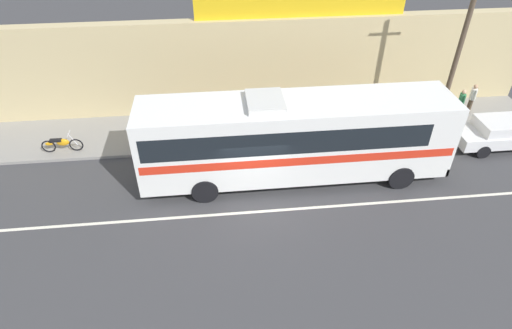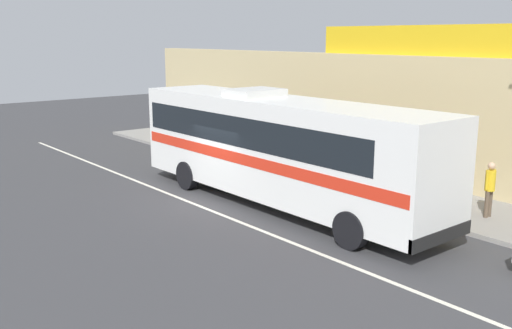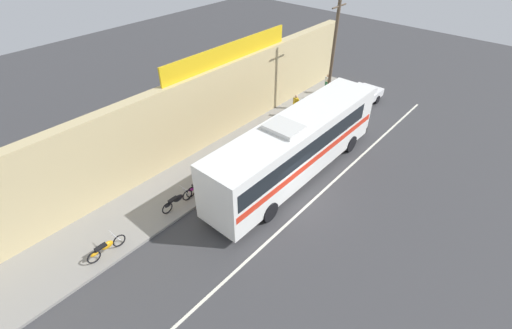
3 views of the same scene
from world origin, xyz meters
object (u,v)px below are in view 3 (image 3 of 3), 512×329
at_px(parked_car, 360,97).
at_px(motorcycle_blue, 200,185).
at_px(motorcycle_orange, 106,247).
at_px(pedestrian_near_shop, 327,88).
at_px(pedestrian_by_curb, 296,104).
at_px(pedestrian_far_left, 327,82).
at_px(motorcycle_red, 177,200).
at_px(intercity_bus, 296,145).
at_px(utility_pole, 333,56).

bearing_deg(parked_car, motorcycle_blue, 173.87).
distance_m(parked_car, motorcycle_orange, 20.21).
bearing_deg(pedestrian_near_shop, pedestrian_by_curb, 177.02).
bearing_deg(pedestrian_far_left, parked_car, -89.80).
height_order(motorcycle_red, pedestrian_by_curb, pedestrian_by_curb).
distance_m(motorcycle_red, pedestrian_by_curb, 11.52).
xyz_separation_m(motorcycle_orange, pedestrian_by_curb, (15.41, 1.06, 0.56)).
xyz_separation_m(intercity_bus, pedestrian_near_shop, (9.17, 3.61, -0.98)).
distance_m(motorcycle_orange, pedestrian_near_shop, 19.25).
bearing_deg(pedestrian_far_left, intercity_bus, -157.52).
distance_m(utility_pole, pedestrian_near_shop, 3.57).
xyz_separation_m(motorcycle_blue, pedestrian_by_curb, (9.90, 0.96, 0.56)).
bearing_deg(utility_pole, pedestrian_far_left, 31.66).
height_order(pedestrian_near_shop, pedestrian_by_curb, pedestrian_by_curb).
xyz_separation_m(parked_car, motorcycle_orange, (-20.16, 1.48, -0.17)).
bearing_deg(intercity_bus, utility_pole, 19.26).
relative_size(utility_pole, motorcycle_red, 4.12).
relative_size(motorcycle_orange, motorcycle_blue, 0.96).
height_order(utility_pole, motorcycle_orange, utility_pole).
relative_size(intercity_bus, motorcycle_red, 6.53).
bearing_deg(utility_pole, intercity_bus, -160.74).
relative_size(utility_pole, pedestrian_far_left, 4.89).
bearing_deg(pedestrian_by_curb, pedestrian_near_shop, -2.98).
xyz_separation_m(intercity_bus, motorcycle_red, (-6.10, 2.81, -1.50)).
distance_m(parked_car, motorcycle_blue, 14.73).
distance_m(intercity_bus, pedestrian_by_curb, 6.64).
bearing_deg(motorcycle_orange, utility_pole, -0.24).
bearing_deg(pedestrian_near_shop, utility_pole, -148.29).
relative_size(motorcycle_orange, pedestrian_near_shop, 1.12).
relative_size(motorcycle_orange, pedestrian_by_curb, 1.08).
distance_m(utility_pole, motorcycle_red, 14.23).
xyz_separation_m(intercity_bus, utility_pole, (7.66, 2.68, 2.12)).
height_order(motorcycle_orange, pedestrian_by_curb, pedestrian_by_curb).
relative_size(parked_car, pedestrian_near_shop, 2.74).
bearing_deg(pedestrian_near_shop, intercity_bus, -158.51).
bearing_deg(intercity_bus, motorcycle_red, 155.28).
height_order(parked_car, utility_pole, utility_pole).
bearing_deg(intercity_bus, motorcycle_orange, 164.69).
bearing_deg(pedestrian_by_curb, intercity_bus, -144.61).
height_order(motorcycle_orange, pedestrian_near_shop, pedestrian_near_shop).
xyz_separation_m(utility_pole, pedestrian_by_curb, (-2.30, 1.13, -3.05)).
xyz_separation_m(parked_car, pedestrian_far_left, (-0.01, 2.90, 0.33)).
height_order(motorcycle_orange, motorcycle_red, same).
height_order(intercity_bus, pedestrian_by_curb, intercity_bus).
height_order(motorcycle_blue, pedestrian_far_left, pedestrian_far_left).
bearing_deg(pedestrian_by_curb, utility_pole, -26.26).
distance_m(intercity_bus, parked_car, 10.27).
distance_m(utility_pole, pedestrian_by_curb, 3.99).
bearing_deg(parked_car, utility_pole, 150.17).
bearing_deg(intercity_bus, pedestrian_near_shop, 21.49).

